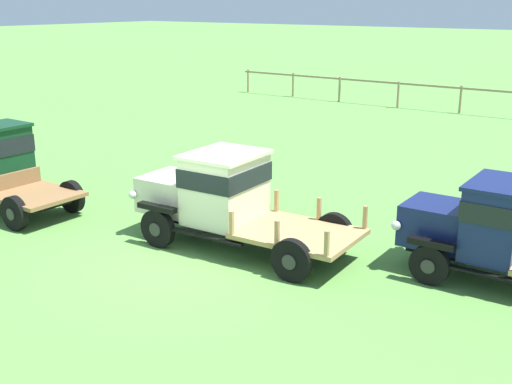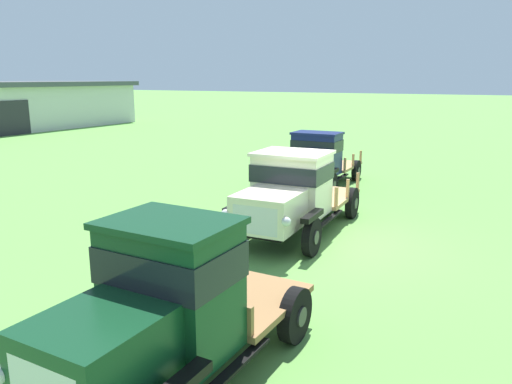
{
  "view_description": "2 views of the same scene",
  "coord_description": "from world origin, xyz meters",
  "px_view_note": "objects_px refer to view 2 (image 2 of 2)",
  "views": [
    {
      "loc": [
        8.68,
        -9.59,
        5.37
      ],
      "look_at": [
        0.15,
        2.26,
        1.0
      ],
      "focal_mm": 45.0,
      "sensor_mm": 36.0,
      "label": 1
    },
    {
      "loc": [
        -11.02,
        -3.86,
        3.92
      ],
      "look_at": [
        0.15,
        2.26,
        1.0
      ],
      "focal_mm": 35.0,
      "sensor_mm": 36.0,
      "label": 2
    }
  ],
  "objects_px": {
    "farm_shed": "(3,105)",
    "vintage_truck_midrow_center": "(316,160)",
    "vintage_truck_foreground_near": "(164,310)",
    "vintage_truck_second_in_line": "(290,192)"
  },
  "relations": [
    {
      "from": "farm_shed",
      "to": "vintage_truck_second_in_line",
      "type": "xyz_separation_m",
      "value": [
        -14.25,
        -31.51,
        -0.69
      ]
    },
    {
      "from": "farm_shed",
      "to": "vintage_truck_midrow_center",
      "type": "height_order",
      "value": "farm_shed"
    },
    {
      "from": "farm_shed",
      "to": "vintage_truck_midrow_center",
      "type": "xyz_separation_m",
      "value": [
        -8.7,
        -29.94,
        -0.79
      ]
    },
    {
      "from": "vintage_truck_foreground_near",
      "to": "vintage_truck_second_in_line",
      "type": "bearing_deg",
      "value": 11.76
    },
    {
      "from": "vintage_truck_foreground_near",
      "to": "vintage_truck_midrow_center",
      "type": "bearing_deg",
      "value": 13.62
    },
    {
      "from": "farm_shed",
      "to": "vintage_truck_second_in_line",
      "type": "distance_m",
      "value": 34.59
    },
    {
      "from": "vintage_truck_second_in_line",
      "to": "vintage_truck_foreground_near",
      "type": "bearing_deg",
      "value": -168.24
    },
    {
      "from": "vintage_truck_second_in_line",
      "to": "vintage_truck_midrow_center",
      "type": "distance_m",
      "value": 5.77
    },
    {
      "from": "vintage_truck_foreground_near",
      "to": "vintage_truck_second_in_line",
      "type": "height_order",
      "value": "vintage_truck_foreground_near"
    },
    {
      "from": "farm_shed",
      "to": "vintage_truck_foreground_near",
      "type": "height_order",
      "value": "farm_shed"
    }
  ]
}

